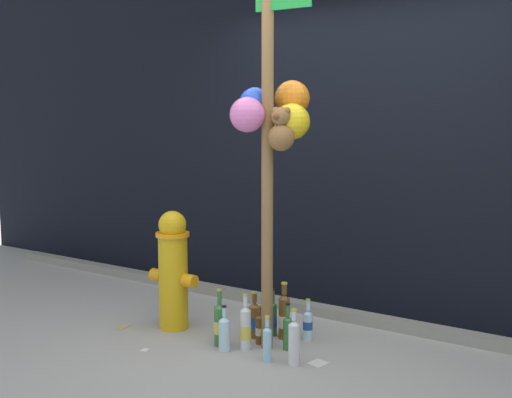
{
  "coord_description": "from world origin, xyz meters",
  "views": [
    {
      "loc": [
        1.86,
        -2.98,
        1.49
      ],
      "look_at": [
        -0.32,
        0.31,
        1.02
      ],
      "focal_mm": 41.64,
      "sensor_mm": 36.0,
      "label": 1
    }
  ],
  "objects": [
    {
      "name": "memorial_post",
      "position": [
        -0.22,
        0.34,
        1.7
      ],
      "size": [
        0.54,
        0.55,
        2.78
      ],
      "color": "olive",
      "rests_on": "ground_plane"
    },
    {
      "name": "bottle_4",
      "position": [
        -0.42,
        0.43,
        0.13
      ],
      "size": [
        0.08,
        0.08,
        0.34
      ],
      "color": "brown",
      "rests_on": "ground_plane"
    },
    {
      "name": "bottle_0",
      "position": [
        -0.33,
        0.54,
        0.13
      ],
      "size": [
        0.06,
        0.06,
        0.35
      ],
      "color": "#337038",
      "rests_on": "ground_plane"
    },
    {
      "name": "bottle_10",
      "position": [
        -0.53,
        0.17,
        0.15
      ],
      "size": [
        0.08,
        0.08,
        0.4
      ],
      "color": "#337038",
      "rests_on": "ground_plane"
    },
    {
      "name": "bottle_8",
      "position": [
        0.07,
        0.16,
        0.16
      ],
      "size": [
        0.07,
        0.07,
        0.37
      ],
      "color": "silver",
      "rests_on": "ground_plane"
    },
    {
      "name": "litter_0",
      "position": [
        0.18,
        0.27,
        0.0
      ],
      "size": [
        0.12,
        0.13,
        0.01
      ],
      "primitive_type": "cube",
      "rotation": [
        0.0,
        0.0,
        1.35
      ],
      "color": "silver",
      "rests_on": "ground_plane"
    },
    {
      "name": "bottle_5",
      "position": [
        -0.32,
        0.35,
        0.11
      ],
      "size": [
        0.06,
        0.06,
        0.28
      ],
      "color": "brown",
      "rests_on": "ground_plane"
    },
    {
      "name": "building_wall",
      "position": [
        0.0,
        1.54,
        1.6
      ],
      "size": [
        10.0,
        0.2,
        3.2
      ],
      "color": "black",
      "rests_on": "ground_plane"
    },
    {
      "name": "bottle_3",
      "position": [
        -0.1,
        0.11,
        0.13
      ],
      "size": [
        0.06,
        0.06,
        0.3
      ],
      "color": "#93CCE0",
      "rests_on": "ground_plane"
    },
    {
      "name": "curb_strip",
      "position": [
        0.0,
        1.15,
        0.04
      ],
      "size": [
        8.0,
        0.12,
        0.08
      ],
      "primitive_type": "cube",
      "color": "gray",
      "rests_on": "ground_plane"
    },
    {
      "name": "bottle_7",
      "position": [
        -0.34,
        0.21,
        0.15
      ],
      "size": [
        0.08,
        0.08,
        0.39
      ],
      "color": "silver",
      "rests_on": "ground_plane"
    },
    {
      "name": "bottle_1",
      "position": [
        -0.1,
        0.36,
        0.13
      ],
      "size": [
        0.06,
        0.06,
        0.32
      ],
      "color": "#337038",
      "rests_on": "ground_plane"
    },
    {
      "name": "litter_1",
      "position": [
        -0.96,
        1.16,
        0.0
      ],
      "size": [
        0.11,
        0.11,
        0.01
      ],
      "primitive_type": "cube",
      "rotation": [
        0.0,
        0.0,
        2.11
      ],
      "color": "#8C99B2",
      "rests_on": "ground_plane"
    },
    {
      "name": "ground_plane",
      "position": [
        0.0,
        0.0,
        0.0
      ],
      "size": [
        14.0,
        14.0,
        0.0
      ],
      "primitive_type": "plane",
      "color": "#9E9B93"
    },
    {
      "name": "litter_3",
      "position": [
        -1.37,
        0.07,
        0.0
      ],
      "size": [
        0.1,
        0.15,
        0.01
      ],
      "primitive_type": "cube",
      "rotation": [
        0.0,
        0.0,
        1.76
      ],
      "color": "tan",
      "rests_on": "ground_plane"
    },
    {
      "name": "litter_2",
      "position": [
        -0.9,
        -0.18,
        0.0
      ],
      "size": [
        0.06,
        0.07,
        0.01
      ],
      "primitive_type": "cube",
      "rotation": [
        0.0,
        0.0,
        1.74
      ],
      "color": "silver",
      "rests_on": "ground_plane"
    },
    {
      "name": "bottle_9",
      "position": [
        -0.45,
        0.11,
        0.13
      ],
      "size": [
        0.08,
        0.08,
        0.31
      ],
      "color": "#B2DBEA",
      "rests_on": "ground_plane"
    },
    {
      "name": "bottle_2",
      "position": [
        -0.08,
        0.6,
        0.12
      ],
      "size": [
        0.07,
        0.07,
        0.3
      ],
      "color": "#B2DBEA",
      "rests_on": "ground_plane"
    },
    {
      "name": "fire_hydrant",
      "position": [
        -1.04,
        0.27,
        0.45
      ],
      "size": [
        0.41,
        0.25,
        0.89
      ],
      "color": "gold",
      "rests_on": "ground_plane"
    },
    {
      "name": "bottle_6",
      "position": [
        -0.23,
        0.53,
        0.16
      ],
      "size": [
        0.08,
        0.08,
        0.41
      ],
      "color": "brown",
      "rests_on": "ground_plane"
    }
  ]
}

